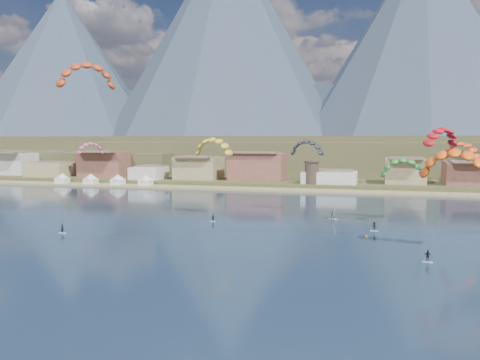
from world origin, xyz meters
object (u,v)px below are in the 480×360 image
object	(u,v)px
kitesurfer_yellow	(213,144)
windsurfer	(333,214)
kitesurfer_orange	(455,159)
buoy	(367,237)
kitesurfer_red	(86,71)
kitesurfer_green	(403,165)
watchtower	(312,172)

from	to	relation	value
kitesurfer_yellow	windsurfer	distance (m)	32.84
kitesurfer_orange	windsurfer	distance (m)	38.16
kitesurfer_yellow	windsurfer	bearing A→B (deg)	4.77
kitesurfer_orange	windsurfer	world-z (taller)	kitesurfer_orange
windsurfer	buoy	bearing A→B (deg)	-68.42
kitesurfer_orange	windsurfer	size ratio (longest dim) A/B	4.96
kitesurfer_red	windsurfer	bearing A→B (deg)	19.09
windsurfer	buoy	size ratio (longest dim) A/B	6.26
windsurfer	kitesurfer_green	bearing A→B (deg)	6.56
watchtower	windsurfer	distance (m)	67.65
kitesurfer_orange	buoy	world-z (taller)	kitesurfer_orange
watchtower	kitesurfer_orange	size ratio (longest dim) A/B	0.45
watchtower	kitesurfer_green	distance (m)	70.65
kitesurfer_red	kitesurfer_orange	distance (m)	77.10
watchtower	kitesurfer_green	world-z (taller)	kitesurfer_green
kitesurfer_green	buoy	bearing A→B (deg)	-108.58
buoy	windsurfer	bearing A→B (deg)	111.58
kitesurfer_orange	kitesurfer_green	xyz separation A→B (m)	(-6.55, 29.78, -2.65)
kitesurfer_yellow	watchtower	bearing A→B (deg)	77.40
kitesurfer_orange	kitesurfer_green	distance (m)	30.61
kitesurfer_yellow	buoy	distance (m)	43.92
kitesurfer_yellow	buoy	size ratio (longest dim) A/B	32.78
kitesurfer_green	kitesurfer_red	bearing A→B (deg)	-163.60
kitesurfer_yellow	kitesurfer_red	bearing A→B (deg)	-146.71
kitesurfer_green	kitesurfer_yellow	bearing A→B (deg)	-174.60
kitesurfer_red	buoy	size ratio (longest dim) A/B	60.27
watchtower	buoy	xyz separation A→B (m)	(21.06, -86.07, -6.26)
kitesurfer_red	buoy	distance (m)	69.05
watchtower	windsurfer	size ratio (longest dim) A/B	2.23
kitesurfer_yellow	kitesurfer_orange	size ratio (longest dim) A/B	1.06
kitesurfer_orange	kitesurfer_green	world-z (taller)	kitesurfer_orange
kitesurfer_red	buoy	xyz separation A→B (m)	(60.48, -1.72, -33.28)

